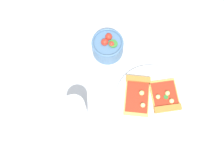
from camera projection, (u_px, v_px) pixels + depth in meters
ground_plane at (143, 98)px, 0.94m from camera, size 2.40×2.40×0.00m
plate at (151, 98)px, 0.93m from camera, size 0.25×0.25×0.01m
pizza_slice_near at (165, 98)px, 0.92m from camera, size 0.11×0.13×0.02m
pizza_slice_far at (138, 93)px, 0.92m from camera, size 0.13×0.16×0.02m
salad_bowl at (108, 46)px, 0.96m from camera, size 0.11×0.11×0.09m
soda_glass at (75, 110)px, 0.87m from camera, size 0.07×0.07×0.11m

